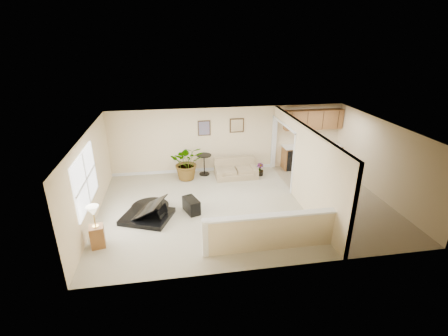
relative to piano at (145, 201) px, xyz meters
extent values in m
plane|color=#BDB593|center=(3.04, 0.20, -0.53)|extent=(9.00, 9.00, 0.00)
cube|color=beige|center=(3.04, 3.20, 0.72)|extent=(9.00, 0.04, 2.50)
cube|color=beige|center=(3.04, -2.80, 0.72)|extent=(9.00, 0.04, 2.50)
cube|color=beige|center=(-1.46, 0.20, 0.72)|extent=(0.04, 6.00, 2.50)
cube|color=beige|center=(7.54, 0.20, 0.72)|extent=(0.04, 6.00, 2.50)
cube|color=white|center=(3.04, 0.20, 1.97)|extent=(9.00, 6.00, 0.04)
cube|color=gray|center=(6.19, 0.20, -0.52)|extent=(2.70, 6.00, 0.01)
cube|color=beige|center=(4.84, -1.00, 0.72)|extent=(0.12, 3.60, 2.50)
cube|color=beige|center=(4.84, 1.97, 1.77)|extent=(0.12, 2.35, 0.40)
cube|color=beige|center=(3.19, -2.10, -0.05)|extent=(3.30, 0.12, 0.95)
cube|color=white|center=(3.19, -2.10, 0.44)|extent=(3.40, 0.22, 0.05)
cube|color=white|center=(1.54, -2.10, -0.03)|extent=(0.14, 0.14, 1.00)
cube|color=white|center=(-1.45, -0.30, 0.92)|extent=(0.05, 2.15, 1.45)
cube|color=#3E2B16|center=(2.09, 3.17, 1.22)|extent=(0.48, 0.03, 0.58)
cube|color=#865567|center=(2.09, 3.15, 1.22)|extent=(0.40, 0.01, 0.50)
cube|color=#3E2B16|center=(3.34, 3.17, 1.27)|extent=(0.55, 0.03, 0.55)
cube|color=silver|center=(3.34, 3.15, 1.27)|extent=(0.46, 0.01, 0.46)
cube|color=brown|center=(6.34, 2.90, -0.08)|extent=(2.30, 0.60, 0.90)
cube|color=white|center=(6.34, 2.90, 0.39)|extent=(2.36, 0.65, 0.04)
cube|color=black|center=(5.54, 2.89, -0.10)|extent=(0.60, 0.60, 0.84)
cube|color=brown|center=(6.34, 3.02, 1.42)|extent=(2.30, 0.35, 0.75)
cube|color=black|center=(0.03, -0.13, 0.18)|extent=(1.66, 1.56, 0.28)
cylinder|color=black|center=(-0.10, 0.38, 0.18)|extent=(1.14, 1.14, 0.28)
cube|color=white|center=(0.82, -0.13, 0.14)|extent=(0.53, 0.93, 0.02)
cube|color=black|center=(-0.06, -0.03, 0.43)|extent=(1.36, 1.37, 0.62)
cube|color=black|center=(1.34, 0.06, -0.31)|extent=(0.54, 0.73, 0.44)
cube|color=tan|center=(3.18, 2.43, -0.31)|extent=(1.56, 0.90, 0.43)
cube|color=tan|center=(3.18, 2.77, 0.13)|extent=(1.56, 0.22, 0.46)
cube|color=tan|center=(2.50, 2.43, -0.01)|extent=(0.20, 0.88, 0.17)
cube|color=tan|center=(3.86, 2.43, -0.01)|extent=(0.20, 0.88, 0.17)
cylinder|color=black|center=(2.02, 2.85, -0.51)|extent=(0.40, 0.40, 0.03)
cylinder|color=black|center=(2.02, 2.85, -0.13)|extent=(0.04, 0.04, 0.77)
cylinder|color=black|center=(2.02, 2.85, 0.26)|extent=(0.55, 0.55, 0.03)
cylinder|color=black|center=(1.38, 2.54, -0.40)|extent=(0.38, 0.38, 0.27)
imported|color=#204815|center=(1.38, 2.54, 0.14)|extent=(1.21, 1.06, 1.33)
cylinder|color=black|center=(4.11, 2.43, -0.44)|extent=(0.25, 0.25, 0.17)
imported|color=#204815|center=(4.11, 2.43, -0.29)|extent=(0.31, 0.31, 0.48)
cube|color=brown|center=(-1.11, -1.30, -0.24)|extent=(0.39, 0.39, 0.58)
cylinder|color=#BD933F|center=(-1.11, -1.30, 0.06)|extent=(0.16, 0.16, 0.02)
cylinder|color=#BD933F|center=(-1.11, -1.30, 0.26)|extent=(0.03, 0.03, 0.39)
cone|color=#FBF2CD|center=(-1.11, -1.30, 0.50)|extent=(0.31, 0.31, 0.25)
camera|label=1|loc=(0.95, -8.61, 4.47)|focal=26.00mm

